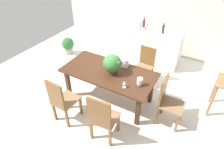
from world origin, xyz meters
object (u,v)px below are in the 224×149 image
dining_table (109,75)px  chair_foot_end (167,99)px  wine_bottle_tall (147,26)px  chair_far_right (145,64)px  wine_glass (124,83)px  chair_near_left (61,100)px  chair_near_right (102,117)px  wine_bottle_green (163,29)px  crystal_vase_left (140,81)px  potted_plant_floor (68,45)px  crystal_vase_center_near (126,63)px  flower_centerpiece (112,64)px  wine_bottle_clear (140,26)px  kitchen_counter (152,46)px  wine_bottle_dark (144,23)px

dining_table → chair_foot_end: (1.28, -0.00, -0.10)m
dining_table → wine_bottle_tall: bearing=88.5°
chair_far_right → wine_glass: (0.07, -1.29, 0.33)m
dining_table → chair_far_right: bearing=65.6°
chair_far_right → chair_near_left: chair_near_left is taller
wine_bottle_tall → wine_glass: bearing=-78.3°
chair_far_right → wine_bottle_tall: size_ratio=3.63×
chair_near_right → wine_glass: (0.07, 0.70, 0.29)m
wine_glass → wine_bottle_green: (-0.01, 2.23, 0.24)m
dining_table → crystal_vase_left: crystal_vase_left is taller
chair_far_right → potted_plant_floor: bearing=179.7°
crystal_vase_center_near → wine_bottle_tall: size_ratio=0.73×
flower_centerpiece → chair_near_right: bearing=-70.0°
wine_bottle_tall → wine_bottle_clear: (-0.15, -0.10, 0.01)m
chair_near_right → crystal_vase_center_near: bearing=-85.7°
chair_foot_end → flower_centerpiece: flower_centerpiece is taller
crystal_vase_left → kitchen_counter: bearing=102.9°
chair_near_right → kitchen_counter: chair_near_right is taller
chair_near_left → wine_bottle_tall: 3.04m
flower_centerpiece → wine_bottle_tall: 1.96m
wine_glass → wine_bottle_green: 2.25m
crystal_vase_center_near → potted_plant_floor: (-2.40, 0.84, -0.58)m
chair_near_right → wine_glass: size_ratio=7.07×
wine_glass → wine_bottle_tall: size_ratio=0.56×
chair_near_right → crystal_vase_left: chair_near_right is taller
flower_centerpiece → wine_bottle_green: bearing=77.7°
crystal_vase_left → wine_bottle_clear: (-0.84, 1.95, 0.25)m
crystal_vase_center_near → wine_glass: size_ratio=1.30×
chair_near_left → flower_centerpiece: 1.21m
dining_table → potted_plant_floor: (-2.16, 1.16, -0.37)m
chair_near_right → flower_centerpiece: flower_centerpiece is taller
crystal_vase_center_near → wine_bottle_dark: bearing=100.4°
chair_near_right → flower_centerpiece: size_ratio=2.46×
dining_table → potted_plant_floor: dining_table is taller
flower_centerpiece → wine_glass: (0.43, -0.29, -0.12)m
wine_bottle_clear → wine_bottle_dark: (0.01, 0.22, -0.01)m
chair_near_right → wine_bottle_dark: bearing=-84.9°
crystal_vase_center_near → wine_bottle_green: (0.27, 1.61, 0.23)m
dining_table → wine_bottle_clear: wine_bottle_clear is taller
chair_foot_end → wine_glass: chair_foot_end is taller
crystal_vase_left → potted_plant_floor: size_ratio=0.30×
flower_centerpiece → wine_glass: flower_centerpiece is taller
flower_centerpiece → wine_bottle_dark: wine_bottle_dark is taller
chair_near_right → chair_near_left: size_ratio=1.01×
chair_far_right → wine_bottle_tall: wine_bottle_tall is taller
crystal_vase_left → chair_near_left: bearing=-142.8°
dining_table → flower_centerpiece: bearing=-4.3°
kitchen_counter → chair_near_right: bearing=-86.3°
flower_centerpiece → crystal_vase_center_near: bearing=65.4°
wine_bottle_dark → chair_foot_end: bearing=-56.6°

